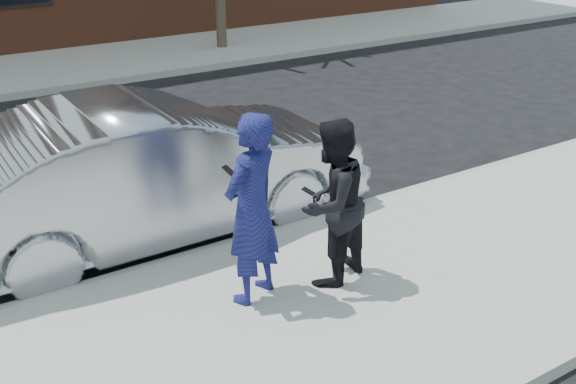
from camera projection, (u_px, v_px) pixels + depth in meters
ground at (325, 307)px, 6.93m from camera, size 100.00×100.00×0.00m
near_sidewalk at (340, 313)px, 6.70m from camera, size 50.00×3.50×0.15m
near_curb at (251, 240)px, 8.09m from camera, size 50.00×0.10×0.15m
far_sidewalk at (44, 70)px, 15.54m from camera, size 50.00×3.50×0.15m
far_curb at (66, 88)px, 14.16m from camera, size 50.00×0.10×0.15m
silver_sedan at (155, 169)px, 8.07m from camera, size 5.20×1.82×1.71m
man_hoodie at (252, 210)px, 6.45m from camera, size 0.84×0.71×1.95m
man_peacoat at (332, 203)px, 6.80m from camera, size 1.03×0.91×1.77m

